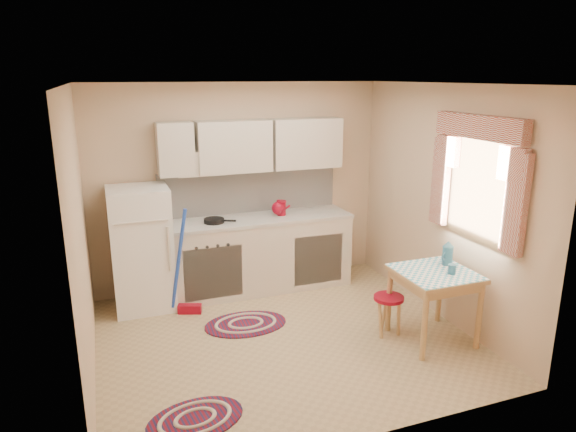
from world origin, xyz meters
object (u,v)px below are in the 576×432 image
object	(u,v)px
base_cabinets	(259,255)
stool	(388,315)
table	(433,306)
fridge	(142,249)

from	to	relation	value
base_cabinets	stool	world-z (taller)	base_cabinets
base_cabinets	stool	xyz separation A→B (m)	(0.89, -1.59, -0.23)
table	stool	bearing A→B (deg)	146.77
fridge	base_cabinets	distance (m)	1.40
fridge	stool	distance (m)	2.78
table	stool	world-z (taller)	table
base_cabinets	table	distance (m)	2.21
fridge	base_cabinets	size ratio (longest dim) A/B	0.62
base_cabinets	stool	size ratio (longest dim) A/B	5.36
base_cabinets	stool	bearing A→B (deg)	-60.80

